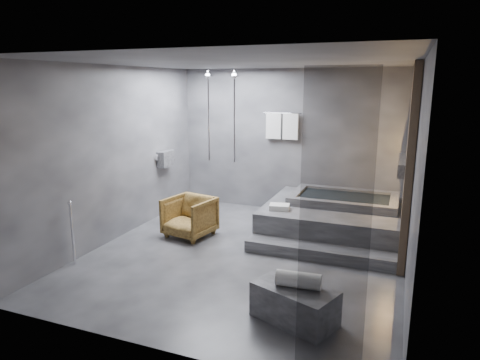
% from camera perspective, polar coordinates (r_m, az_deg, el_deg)
% --- Properties ---
extents(room, '(5.00, 5.04, 2.82)m').
position_cam_1_polar(room, '(6.18, 5.00, 5.40)').
color(room, '#2D2D30').
rests_on(room, ground).
extents(tub_deck, '(2.20, 2.00, 0.50)m').
position_cam_1_polar(tub_deck, '(7.52, 12.21, -5.07)').
color(tub_deck, '#323235').
rests_on(tub_deck, ground).
extents(tub_step, '(2.20, 0.36, 0.18)m').
position_cam_1_polar(tub_step, '(6.48, 10.43, -9.46)').
color(tub_step, '#323235').
rests_on(tub_step, ground).
extents(concrete_bench, '(0.99, 0.77, 0.40)m').
position_cam_1_polar(concrete_bench, '(4.83, 7.29, -16.05)').
color(concrete_bench, '#343537').
rests_on(concrete_bench, ground).
extents(driftwood_chair, '(0.84, 0.86, 0.67)m').
position_cam_1_polar(driftwood_chair, '(7.23, -6.76, -4.89)').
color(driftwood_chair, '#472F11').
rests_on(driftwood_chair, ground).
extents(rolled_towel, '(0.49, 0.20, 0.17)m').
position_cam_1_polar(rolled_towel, '(4.70, 7.80, -13.05)').
color(rolled_towel, silver).
rests_on(rolled_towel, concrete_bench).
extents(deck_towel, '(0.36, 0.29, 0.08)m').
position_cam_1_polar(deck_towel, '(7.03, 5.27, -3.60)').
color(deck_towel, silver).
rests_on(deck_towel, tub_deck).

